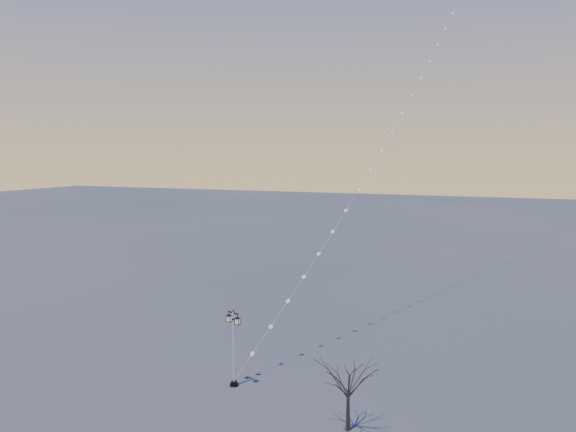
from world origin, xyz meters
The scene contains 4 objects.
ground centered at (0.00, 0.00, 0.00)m, with size 300.00×300.00×0.00m, color #4C4D4D.
street_lamp centered at (-1.15, 1.45, 2.43)m, with size 1.06×0.66×4.38m.
bare_tree centered at (6.16, -0.98, 2.49)m, with size 2.16×2.16×3.59m.
kite_train centered at (4.80, 22.39, 20.16)m, with size 12.62×42.58×40.54m.
Camera 1 is at (12.82, -25.02, 13.02)m, focal length 34.42 mm.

